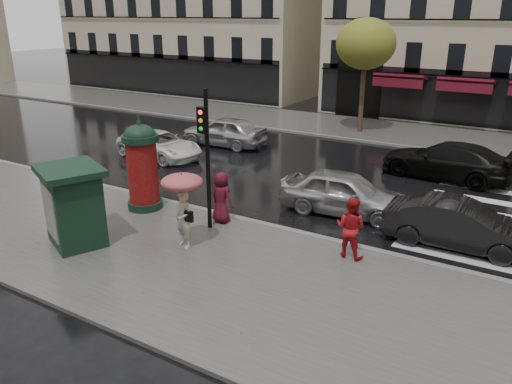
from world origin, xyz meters
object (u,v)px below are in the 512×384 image
Objects in this scene: woman_red at (351,227)px; car_far_silver at (224,131)px; traffic_light at (206,147)px; morris_column at (142,164)px; woman_umbrella at (183,198)px; car_silver at (345,193)px; car_white at (160,145)px; man_burgundy at (221,197)px; car_darkgrey at (460,225)px; newsstand at (74,205)px; car_black at (446,161)px.

car_far_silver is (-10.70, 9.17, -0.24)m from woman_red.
traffic_light reaches higher than woman_red.
woman_umbrella is at bearing -28.73° from morris_column.
car_silver reaches higher than car_white.
morris_column is at bearing 16.97° from man_burgundy.
woman_umbrella is 0.53× the size of car_darkgrey.
morris_column reaches higher than woman_umbrella.
newsstand is at bearing 61.98° from man_burgundy.
car_white is 13.53m from car_black.
woman_umbrella is at bearing 26.37° from newsstand.
car_far_silver is at bearing -14.11° from car_white.
car_silver is (3.28, 3.82, -2.11)m from traffic_light.
car_silver is 1.03× the size of car_darkgrey.
car_silver is (-1.47, 3.34, -0.25)m from woman_red.
woman_red is at bearing 46.46° from car_far_silver.
man_burgundy is at bearing 1.04° from woman_red.
woman_red reaches higher than car_white.
car_darkgrey is (7.28, 2.35, -0.26)m from man_burgundy.
traffic_light is (-0.05, -0.69, 1.90)m from man_burgundy.
car_darkgrey is (4.05, -0.78, -0.05)m from car_silver.
morris_column is 1.36× the size of newsstand.
morris_column is at bearing 4.77° from woman_red.
man_burgundy is 0.39× the size of car_darkgrey.
car_far_silver is (-11.52, -0.30, 0.00)m from car_black.
newsstand is at bearing -153.63° from woman_umbrella.
car_white is (-7.38, 6.01, -2.26)m from traffic_light.
car_darkgrey is at bearing 19.94° from car_black.
car_black is at bearing -24.67° from car_silver.
car_darkgrey is 0.82× the size of car_black.
traffic_light is at bearing 9.36° from woman_red.
woman_red is 3.66m from car_silver.
woman_umbrella is 3.40m from newsstand.
morris_column is 0.76× the size of traffic_light.
woman_red is 0.40× the size of car_silver.
woman_red is 1.04× the size of man_burgundy.
newsstand is (-2.85, -2.99, -1.52)m from traffic_light.
man_burgundy reaches higher than car_white.
traffic_light is 8.22m from car_darkgrey.
woman_red is 14.09m from car_far_silver.
woman_umbrella is 10.70m from car_white.
newsstand reaches higher than car_darkgrey.
woman_umbrella is 0.51× the size of car_white.
woman_umbrella is 0.51× the size of car_silver.
woman_umbrella reaches higher than car_white.
car_silver is at bearing -14.86° from car_black.
newsstand is 9.18m from car_silver.
woman_red is at bearing 5.80° from traffic_light.
car_silver is at bearing 48.04° from newsstand.
car_darkgrey is (2.58, 2.56, -0.30)m from woman_red.
car_darkgrey is (7.14, 4.52, -0.95)m from woman_umbrella.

